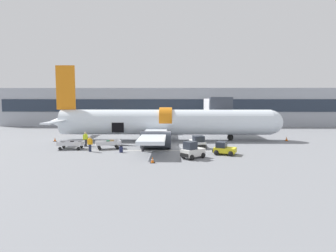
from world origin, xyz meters
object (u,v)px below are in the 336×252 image
(airplane, at_px, (162,123))
(ground_crew_loader_b, at_px, (85,139))
(baggage_tug_mid, at_px, (192,151))
(baggage_cart_queued, at_px, (72,145))
(ground_crew_loader_a, at_px, (143,143))
(suitcase_on_tarmac_upright, at_px, (121,149))
(baggage_tug_rear, at_px, (224,149))
(baggage_cart_loading, at_px, (109,144))
(ground_crew_driver, at_px, (90,144))
(baggage_tug_lead, at_px, (198,142))

(airplane, height_order, ground_crew_loader_b, airplane)
(airplane, distance_m, baggage_tug_mid, 13.92)
(baggage_cart_queued, bearing_deg, ground_crew_loader_a, -9.33)
(suitcase_on_tarmac_upright, bearing_deg, baggage_tug_mid, -22.18)
(baggage_tug_rear, xyz_separation_m, suitcase_on_tarmac_upright, (-11.54, 1.03, -0.26))
(baggage_cart_loading, relative_size, baggage_cart_queued, 0.98)
(baggage_cart_queued, relative_size, ground_crew_driver, 2.29)
(ground_crew_loader_a, height_order, ground_crew_driver, ground_crew_loader_a)
(airplane, height_order, baggage_tug_rear, airplane)
(airplane, height_order, baggage_cart_loading, airplane)
(airplane, xyz_separation_m, baggage_cart_queued, (-10.75, -8.00, -2.07))
(baggage_cart_queued, bearing_deg, baggage_tug_rear, -9.95)
(baggage_cart_queued, distance_m, ground_crew_loader_b, 2.69)
(baggage_tug_rear, xyz_separation_m, ground_crew_loader_a, (-9.12, 1.70, 0.36))
(baggage_tug_mid, bearing_deg, baggage_cart_queued, 159.51)
(baggage_cart_loading, distance_m, ground_crew_loader_a, 4.67)
(ground_crew_loader_b, bearing_deg, baggage_cart_loading, -31.08)
(baggage_tug_rear, bearing_deg, ground_crew_loader_a, 169.46)
(baggage_tug_rear, distance_m, baggage_cart_queued, 18.17)
(baggage_tug_lead, distance_m, baggage_cart_queued, 15.43)
(baggage_tug_lead, relative_size, baggage_tug_rear, 1.22)
(baggage_tug_lead, distance_m, baggage_tug_rear, 5.09)
(baggage_tug_lead, xyz_separation_m, ground_crew_driver, (-12.70, -2.90, 0.25))
(airplane, xyz_separation_m, suitcase_on_tarmac_upright, (-4.39, -10.11, -2.24))
(baggage_cart_queued, relative_size, ground_crew_loader_a, 2.21)
(baggage_cart_loading, relative_size, ground_crew_loader_b, 2.20)
(baggage_tug_rear, xyz_separation_m, ground_crew_driver, (-15.23, 1.52, 0.33))
(baggage_cart_loading, height_order, suitcase_on_tarmac_upright, baggage_cart_loading)
(baggage_tug_rear, height_order, suitcase_on_tarmac_upright, baggage_tug_rear)
(baggage_cart_loading, height_order, baggage_cart_queued, baggage_cart_loading)
(baggage_cart_loading, relative_size, ground_crew_driver, 2.25)
(baggage_tug_rear, distance_m, ground_crew_loader_a, 9.28)
(baggage_tug_mid, bearing_deg, ground_crew_loader_b, 149.62)
(baggage_tug_lead, bearing_deg, baggage_cart_loading, -175.12)
(baggage_cart_loading, distance_m, ground_crew_loader_b, 4.17)
(airplane, bearing_deg, baggage_tug_mid, -75.16)
(airplane, height_order, baggage_tug_mid, airplane)
(baggage_tug_lead, bearing_deg, ground_crew_driver, -167.16)
(ground_crew_loader_b, xyz_separation_m, suitcase_on_tarmac_upright, (5.43, -4.59, -0.61))
(baggage_cart_queued, height_order, ground_crew_driver, ground_crew_driver)
(airplane, relative_size, baggage_tug_lead, 10.08)
(baggage_tug_mid, relative_size, baggage_tug_rear, 0.96)
(suitcase_on_tarmac_upright, bearing_deg, baggage_tug_rear, -5.12)
(airplane, distance_m, ground_crew_loader_b, 11.37)
(baggage_tug_lead, height_order, baggage_tug_mid, baggage_tug_mid)
(airplane, bearing_deg, baggage_cart_loading, -129.29)
(airplane, bearing_deg, ground_crew_driver, -130.03)
(airplane, height_order, baggage_tug_lead, airplane)
(ground_crew_loader_b, bearing_deg, suitcase_on_tarmac_upright, -40.26)
(airplane, bearing_deg, ground_crew_loader_a, -101.76)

